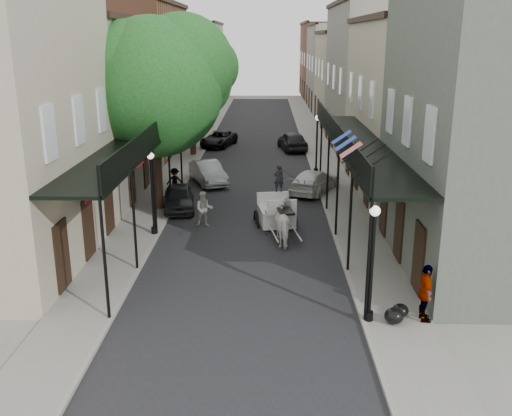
{
  "coord_description": "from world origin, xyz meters",
  "views": [
    {
      "loc": [
        0.91,
        -18.03,
        8.56
      ],
      "look_at": [
        0.47,
        5.11,
        1.6
      ],
      "focal_mm": 40.0,
      "sensor_mm": 36.0,
      "label": 1
    }
  ],
  "objects_px": {
    "tree_near": "(162,81)",
    "pedestrian_walking": "(204,209)",
    "lamppost_right_far": "(317,143)",
    "car_left_far": "(219,139)",
    "lamppost_left": "(152,192)",
    "pedestrian_sidewalk_right": "(426,293)",
    "car_right_near": "(314,181)",
    "lamppost_right_near": "(372,262)",
    "pedestrian_sidewalk_left": "(175,181)",
    "horse": "(286,222)",
    "car_left_mid": "(208,173)",
    "tree_far": "(196,76)",
    "car_right_far": "(292,141)",
    "carriage": "(275,199)",
    "car_left_near": "(179,197)"
  },
  "relations": [
    {
      "from": "lamppost_right_far",
      "to": "car_right_near",
      "type": "distance_m",
      "value": 4.61
    },
    {
      "from": "car_left_far",
      "to": "carriage",
      "type": "bearing_deg",
      "value": -63.0
    },
    {
      "from": "lamppost_right_near",
      "to": "lamppost_right_far",
      "type": "distance_m",
      "value": 20.0
    },
    {
      "from": "lamppost_right_far",
      "to": "car_left_near",
      "type": "height_order",
      "value": "lamppost_right_far"
    },
    {
      "from": "tree_near",
      "to": "carriage",
      "type": "xyz_separation_m",
      "value": [
        5.5,
        -2.11,
        -5.3
      ]
    },
    {
      "from": "pedestrian_sidewalk_right",
      "to": "car_left_far",
      "type": "height_order",
      "value": "pedestrian_sidewalk_right"
    },
    {
      "from": "tree_near",
      "to": "car_left_near",
      "type": "xyz_separation_m",
      "value": [
        0.6,
        -0.08,
        -5.84
      ]
    },
    {
      "from": "lamppost_left",
      "to": "carriage",
      "type": "relative_size",
      "value": 1.21
    },
    {
      "from": "lamppost_left",
      "to": "horse",
      "type": "bearing_deg",
      "value": -7.22
    },
    {
      "from": "horse",
      "to": "pedestrian_sidewalk_right",
      "type": "bearing_deg",
      "value": 109.78
    },
    {
      "from": "tree_near",
      "to": "car_left_far",
      "type": "xyz_separation_m",
      "value": [
        1.19,
        17.69,
        -5.87
      ]
    },
    {
      "from": "pedestrian_walking",
      "to": "car_left_mid",
      "type": "bearing_deg",
      "value": 86.08
    },
    {
      "from": "lamppost_left",
      "to": "horse",
      "type": "distance_m",
      "value": 6.02
    },
    {
      "from": "lamppost_left",
      "to": "car_left_far",
      "type": "bearing_deg",
      "value": 87.14
    },
    {
      "from": "car_left_far",
      "to": "lamppost_left",
      "type": "bearing_deg",
      "value": -78.14
    },
    {
      "from": "lamppost_right_far",
      "to": "car_left_far",
      "type": "distance_m",
      "value": 12.25
    },
    {
      "from": "lamppost_right_far",
      "to": "car_left_far",
      "type": "bearing_deg",
      "value": 125.75
    },
    {
      "from": "tree_far",
      "to": "car_right_far",
      "type": "height_order",
      "value": "tree_far"
    },
    {
      "from": "car_left_mid",
      "to": "car_right_near",
      "type": "height_order",
      "value": "car_left_mid"
    },
    {
      "from": "horse",
      "to": "car_left_far",
      "type": "bearing_deg",
      "value": -87.41
    },
    {
      "from": "pedestrian_walking",
      "to": "car_right_near",
      "type": "height_order",
      "value": "pedestrian_walking"
    },
    {
      "from": "tree_far",
      "to": "lamppost_left",
      "type": "bearing_deg",
      "value": -89.54
    },
    {
      "from": "lamppost_left",
      "to": "pedestrian_sidewalk_right",
      "type": "distance_m",
      "value": 12.77
    },
    {
      "from": "lamppost_right_near",
      "to": "pedestrian_sidewalk_left",
      "type": "xyz_separation_m",
      "value": [
        -8.31,
        14.74,
        -1.19
      ]
    },
    {
      "from": "lamppost_right_near",
      "to": "carriage",
      "type": "xyz_separation_m",
      "value": [
        -2.8,
        10.07,
        -0.86
      ]
    },
    {
      "from": "lamppost_left",
      "to": "car_left_mid",
      "type": "xyz_separation_m",
      "value": [
        1.47,
        9.56,
        -1.37
      ]
    },
    {
      "from": "tree_far",
      "to": "pedestrian_walking",
      "type": "height_order",
      "value": "tree_far"
    },
    {
      "from": "car_left_mid",
      "to": "car_right_near",
      "type": "distance_m",
      "value": 6.52
    },
    {
      "from": "tree_near",
      "to": "pedestrian_walking",
      "type": "bearing_deg",
      "value": -51.78
    },
    {
      "from": "tree_far",
      "to": "car_right_far",
      "type": "relative_size",
      "value": 1.96
    },
    {
      "from": "car_left_near",
      "to": "pedestrian_sidewalk_left",
      "type": "bearing_deg",
      "value": 94.28
    },
    {
      "from": "lamppost_left",
      "to": "pedestrian_sidewalk_right",
      "type": "height_order",
      "value": "lamppost_left"
    },
    {
      "from": "tree_far",
      "to": "pedestrian_sidewalk_right",
      "type": "height_order",
      "value": "tree_far"
    },
    {
      "from": "tree_near",
      "to": "car_left_near",
      "type": "relative_size",
      "value": 2.54
    },
    {
      "from": "pedestrian_walking",
      "to": "car_right_near",
      "type": "xyz_separation_m",
      "value": [
        5.6,
        6.25,
        -0.2
      ]
    },
    {
      "from": "pedestrian_sidewalk_left",
      "to": "car_left_mid",
      "type": "xyz_separation_m",
      "value": [
        1.58,
        2.82,
        -0.18
      ]
    },
    {
      "from": "lamppost_left",
      "to": "pedestrian_walking",
      "type": "relative_size",
      "value": 2.19
    },
    {
      "from": "lamppost_right_far",
      "to": "carriage",
      "type": "height_order",
      "value": "lamppost_right_far"
    },
    {
      "from": "lamppost_left",
      "to": "car_left_far",
      "type": "xyz_separation_m",
      "value": [
        1.09,
        21.87,
        -1.43
      ]
    },
    {
      "from": "lamppost_right_near",
      "to": "car_left_far",
      "type": "xyz_separation_m",
      "value": [
        -7.11,
        29.87,
        -1.43
      ]
    },
    {
      "from": "lamppost_right_near",
      "to": "pedestrian_sidewalk_left",
      "type": "distance_m",
      "value": 16.96
    },
    {
      "from": "pedestrian_sidewalk_right",
      "to": "car_right_near",
      "type": "bearing_deg",
      "value": 10.12
    },
    {
      "from": "tree_near",
      "to": "pedestrian_sidewalk_right",
      "type": "relative_size",
      "value": 5.21
    },
    {
      "from": "carriage",
      "to": "car_left_far",
      "type": "relative_size",
      "value": 0.69
    },
    {
      "from": "lamppost_left",
      "to": "car_right_near",
      "type": "xyz_separation_m",
      "value": [
        7.7,
        7.64,
        -1.41
      ]
    },
    {
      "from": "car_left_far",
      "to": "car_right_near",
      "type": "distance_m",
      "value": 15.69
    },
    {
      "from": "carriage",
      "to": "pedestrian_sidewalk_right",
      "type": "bearing_deg",
      "value": -75.24
    },
    {
      "from": "pedestrian_sidewalk_right",
      "to": "car_right_far",
      "type": "xyz_separation_m",
      "value": [
        -2.88,
        28.28,
        -0.29
      ]
    },
    {
      "from": "tree_near",
      "to": "pedestrian_sidewalk_right",
      "type": "height_order",
      "value": "tree_near"
    },
    {
      "from": "carriage",
      "to": "car_left_far",
      "type": "height_order",
      "value": "carriage"
    }
  ]
}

